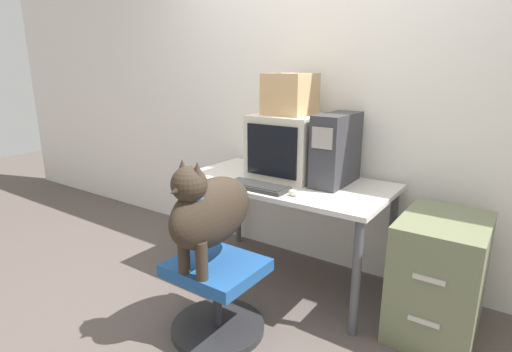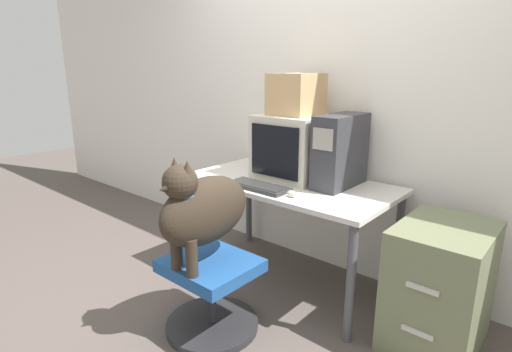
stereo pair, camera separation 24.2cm
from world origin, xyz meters
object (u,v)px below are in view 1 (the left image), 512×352
keyboard (257,186)px  cardboard_box (290,94)px  filing_cabinet (438,276)px  office_chair (217,295)px  pc_tower (336,149)px  crt_monitor (289,146)px  dog (209,210)px

keyboard → cardboard_box: size_ratio=1.32×
filing_cabinet → office_chair: bearing=-144.9°
pc_tower → office_chair: pc_tower is taller
pc_tower → keyboard: size_ratio=1.10×
crt_monitor → cardboard_box: size_ratio=1.45×
filing_cabinet → cardboard_box: bearing=172.4°
dog → pc_tower: bearing=71.6°
cardboard_box → dog: bearing=-87.1°
keyboard → office_chair: (0.05, -0.47, -0.51)m
keyboard → office_chair: 0.70m
pc_tower → keyboard: pc_tower is taller
cardboard_box → crt_monitor: bearing=-90.0°
filing_cabinet → dog: bearing=-143.2°
crt_monitor → keyboard: size_ratio=1.10×
dog → office_chair: bearing=90.0°
office_chair → filing_cabinet: size_ratio=0.78×
crt_monitor → cardboard_box: cardboard_box is taller
crt_monitor → pc_tower: (0.35, 0.01, 0.01)m
pc_tower → filing_cabinet: 0.95m
cardboard_box → keyboard: bearing=-91.2°
cardboard_box → office_chair: bearing=-86.9°
pc_tower → keyboard: 0.56m
pc_tower → office_chair: size_ratio=0.86×
pc_tower → dog: size_ratio=0.76×
crt_monitor → office_chair: size_ratio=0.86×
office_chair → dog: 0.52m
dog → keyboard: bearing=95.9°
dog → filing_cabinet: size_ratio=0.89×
crt_monitor → cardboard_box: bearing=90.0°
crt_monitor → keyboard: crt_monitor is taller
keyboard → office_chair: keyboard is taller
cardboard_box → filing_cabinet: bearing=-7.6°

